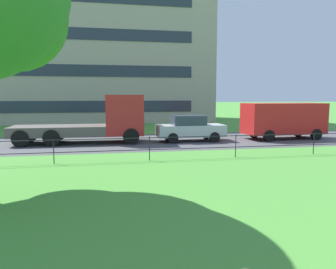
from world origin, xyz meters
The scene contains 6 objects.
street_strip centered at (0.00, 19.83, 0.00)m, with size 80.00×7.33×0.01m, color #4C4C51.
park_fence centered at (0.00, 14.12, 0.67)m, with size 38.24×0.04×1.00m.
flatbed_truck_far_right centered at (-2.16, 19.98, 1.22)m, with size 7.33×2.50×2.75m.
car_silver_left centered at (3.19, 19.61, 0.78)m, with size 4.01×1.83×1.54m.
panel_van_far_left centered at (9.24, 19.51, 1.27)m, with size 5.06×2.22×2.24m.
apartment_building_background centered at (-7.04, 38.30, 8.67)m, with size 33.34×10.67×17.33m.
Camera 1 is at (-1.85, 0.61, 2.66)m, focal length 35.32 mm.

